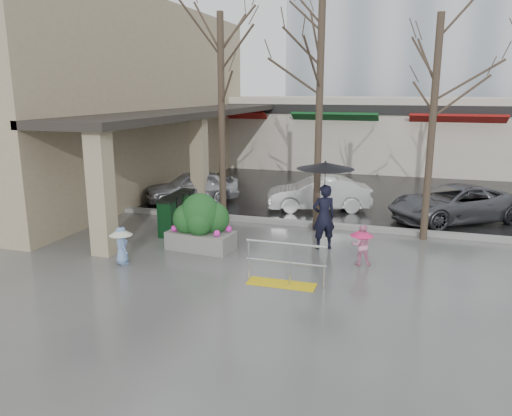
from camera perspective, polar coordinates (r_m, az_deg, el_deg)
The scene contains 20 objects.
ground at distance 13.20m, azimuth -1.26°, elevation -6.20°, with size 120.00×120.00×0.00m, color #51514F.
street_asphalt at distance 34.30m, azimuth 10.63°, elevation 5.76°, with size 120.00×36.00×0.01m, color black.
curb at distance 16.85m, azimuth 3.09°, elevation -1.59°, with size 120.00×0.30×0.15m, color gray.
near_building at distance 23.67m, azimuth -16.25°, elevation 11.84°, with size 6.00×18.00×8.00m, color tan.
canopy_slab at distance 21.66m, azimuth -6.69°, elevation 11.19°, with size 2.80×18.00×0.25m, color #2D2823.
pillar_front at distance 14.02m, azimuth -17.26°, elevation 1.78°, with size 0.55×0.55×3.50m, color tan.
pillar_back at distance 19.63m, azimuth -6.51°, elevation 5.47°, with size 0.55×0.55×3.50m, color tan.
storefront_row at distance 29.91m, azimuth 13.68°, elevation 8.39°, with size 34.00×6.74×4.00m.
handrail at distance 11.63m, azimuth 3.23°, elevation -7.01°, with size 1.90×0.50×1.03m.
tree_west at distance 16.52m, azimuth -4.04°, elevation 15.65°, with size 3.20×3.20×6.80m.
tree_midwest at distance 15.65m, azimuth 7.39°, elevation 16.25°, with size 3.20×3.20×7.00m.
tree_mideast at distance 15.39m, azimuth 19.92°, elevation 14.24°, with size 3.20×3.20×6.50m.
woman at distance 14.02m, azimuth 7.84°, elevation 1.60°, with size 1.61×1.61×2.52m.
child_pink at distance 13.11m, azimuth 11.97°, elevation -3.84°, with size 0.60×0.60×1.06m.
child_blue at distance 13.33m, azimuth -15.14°, elevation -3.72°, with size 0.60×0.60×1.01m.
planter at distance 14.12m, azimuth -6.31°, elevation -1.69°, with size 1.93×1.13×1.62m.
news_boxes at distance 16.23m, azimuth -9.01°, elevation -0.46°, with size 0.61×2.12×1.17m.
car_a at distance 20.19m, azimuth -7.34°, elevation 2.45°, with size 1.49×3.70×1.26m, color #B1B2B7.
car_b at distance 18.83m, azimuth 7.15°, elevation 1.66°, with size 1.33×3.82×1.26m, color silver.
car_c at distance 18.36m, azimuth 21.70°, elevation 0.50°, with size 2.09×4.53×1.26m, color #515358.
Camera 1 is at (3.99, -11.78, 4.43)m, focal length 35.00 mm.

